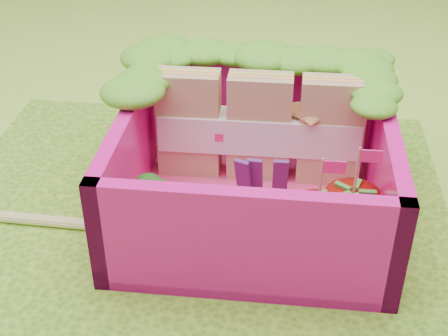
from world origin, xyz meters
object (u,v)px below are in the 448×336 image
sandwich_stack (260,128)px  bento_box (255,166)px  strawberry_left (316,225)px  strawberry_right (351,215)px  broccoli (148,204)px

sandwich_stack → bento_box: bearing=-91.2°
strawberry_left → strawberry_right: size_ratio=0.97×
sandwich_stack → broccoli: size_ratio=3.38×
sandwich_stack → strawberry_right: sandwich_stack is taller
broccoli → strawberry_right: bearing=6.0°
strawberry_left → strawberry_right: bearing=28.2°
bento_box → strawberry_left: bento_box is taller
strawberry_right → strawberry_left: bearing=-151.8°
bento_box → sandwich_stack: sandwich_stack is taller
broccoli → strawberry_left: (0.77, 0.01, -0.06)m
sandwich_stack → strawberry_right: bearing=-47.7°
broccoli → strawberry_right: 0.93m
bento_box → strawberry_right: size_ratio=2.62×
broccoli → strawberry_left: strawberry_left is taller
sandwich_stack → strawberry_left: bearing=-63.1°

